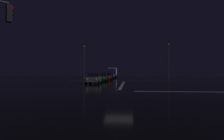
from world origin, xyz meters
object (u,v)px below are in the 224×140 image
Objects in this scene: sedan_silver at (110,76)px; box_truck at (112,72)px; sedan_red at (107,76)px; streetlamp_left_far at (84,60)px; sedan_gray at (94,78)px; streetlamp_right_far at (168,58)px; sedan_green at (102,77)px; sedan_black at (109,76)px.

box_truck is (-0.14, 7.63, 0.91)m from sedan_silver.
streetlamp_left_far reaches higher than sedan_red.
sedan_gray is 23.67m from sedan_silver.
box_truck is (-0.56, 18.70, 0.91)m from sedan_red.
streetlamp_right_far reaches higher than sedan_silver.
streetlamp_left_far is at bearing 116.49° from sedan_green.
streetlamp_left_far reaches higher than box_truck.
streetlamp_right_far is at bearing 41.07° from sedan_green.
sedan_green is 0.52× the size of box_truck.
box_truck is at bearing 89.95° from sedan_gray.
box_truck reaches higher than sedan_black.
sedan_black is at bearing -174.02° from streetlamp_right_far.
sedan_green is 14.68m from streetlamp_left_far.
streetlamp_left_far is 20.76m from streetlamp_right_far.
sedan_silver is at bearing -88.96° from box_truck.
streetlamp_right_far is (14.08, 6.80, 4.25)m from sedan_red.
sedan_green is 11.12m from sedan_black.
sedan_silver is (-0.42, 11.07, 0.00)m from sedan_red.
box_truck is (0.03, 31.29, 0.91)m from sedan_gray.
streetlamp_right_far is (14.50, -4.27, 4.25)m from sedan_silver.
sedan_red is (0.59, 12.60, 0.00)m from sedan_gray.
streetlamp_right_far reaches higher than box_truck.
streetlamp_right_far is (14.26, 1.49, 4.25)m from sedan_black.
streetlamp_left_far is (-6.26, -4.27, 4.09)m from sedan_silver.
sedan_red is 5.31m from sedan_black.
sedan_silver is at bearing 90.09° from sedan_green.
streetlamp_left_far reaches higher than sedan_silver.
streetlamp_right_far reaches higher than sedan_green.
sedan_gray and sedan_silver have the same top height.
sedan_gray is 1.00× the size of sedan_green.
sedan_black is 5.77m from sedan_silver.
sedan_red is at bearing 87.30° from sedan_gray.
sedan_gray is at bearing -72.57° from streetlamp_left_far.
sedan_red is 1.00× the size of sedan_black.
sedan_green is 0.50× the size of streetlamp_right_far.
box_truck reaches higher than sedan_red.
streetlamp_left_far is at bearing 134.52° from sedan_red.
box_truck is (-0.17, 24.51, 0.91)m from sedan_green.
sedan_black is at bearing -88.35° from box_truck.
sedan_red is 0.50× the size of streetlamp_right_far.
sedan_gray is at bearing -90.41° from sedan_silver.
sedan_gray is at bearing -127.11° from streetlamp_right_far.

